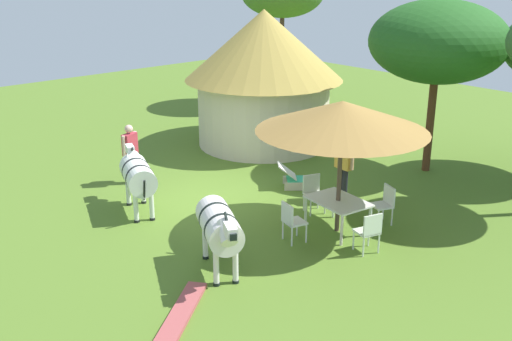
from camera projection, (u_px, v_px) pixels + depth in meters
name	position (u px, v px, depth m)	size (l,w,h in m)	color
ground_plane	(218.00, 199.00, 15.33)	(36.00, 36.00, 0.00)	#517125
thatched_hut	(264.00, 73.00, 19.14)	(5.04, 5.04, 4.32)	beige
shade_umbrella	(342.00, 116.00, 12.67)	(3.70, 3.70, 2.98)	#503D2F
patio_dining_table	(338.00, 203.00, 13.33)	(1.45, 1.12, 0.74)	silver
patio_chair_near_hut	(369.00, 230.00, 12.35)	(0.53, 0.54, 0.90)	silver
patio_chair_east_end	(385.00, 202.00, 13.76)	(0.56, 0.55, 0.90)	silver
patio_chair_west_end	(313.00, 191.00, 14.43)	(0.54, 0.56, 0.90)	silver
patio_chair_near_lawn	(291.00, 220.00, 12.84)	(0.53, 0.51, 0.90)	white
guest_beside_umbrella	(344.00, 162.00, 14.89)	(0.61, 0.25, 1.72)	#202228
standing_watcher	(130.00, 148.00, 16.08)	(0.36, 0.55, 1.64)	black
striped_lounge_chair	(293.00, 178.00, 16.04)	(0.91, 0.94, 0.66)	#2EA376
zebra_nearest_camera	(138.00, 175.00, 14.25)	(2.02, 1.14, 1.48)	silver
zebra_by_umbrella	(220.00, 227.00, 11.46)	(1.96, 1.25, 1.50)	silver
acacia_tree_behind_hut	(438.00, 42.00, 16.20)	(3.74, 3.74, 4.79)	#502F1B
brick_patio_kerb	(174.00, 326.00, 9.95)	(2.80, 0.36, 0.08)	#A34A4A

